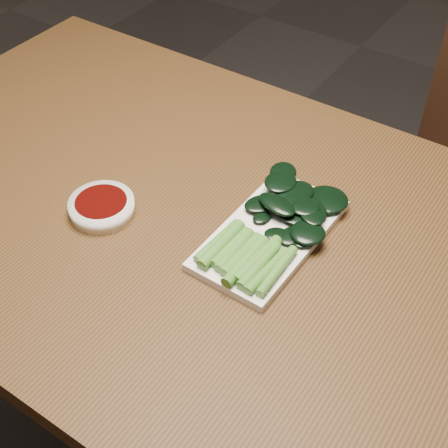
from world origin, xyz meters
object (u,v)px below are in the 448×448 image
Objects in this scene: table at (216,251)px; gai_lan at (280,221)px; serving_plate at (270,235)px; sauce_bowl at (102,207)px.

gai_lan reaches higher than table.
gai_lan reaches higher than serving_plate.
sauce_bowl is 0.37× the size of gai_lan.
table is at bearing -160.09° from gai_lan.
table is 0.14m from gai_lan.
table is 0.12m from serving_plate.
table is at bearing -169.88° from serving_plate.
serving_plate is 0.03m from gai_lan.
serving_plate is at bearing 10.12° from table.
gai_lan is at bearing 25.19° from sauce_bowl.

